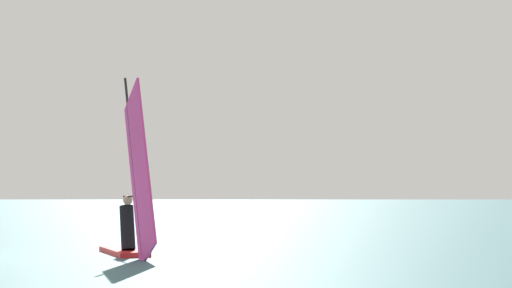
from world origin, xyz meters
name	(u,v)px	position (x,y,z in m)	size (l,w,h in m)	color
windsurfer	(131,209)	(3.90, 1.41, 1.06)	(2.54, 3.67, 4.35)	red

